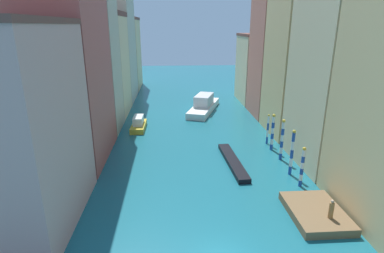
{
  "coord_description": "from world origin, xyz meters",
  "views": [
    {
      "loc": [
        -3.06,
        -15.89,
        14.35
      ],
      "look_at": [
        -0.39,
        23.25,
        1.5
      ],
      "focal_mm": 28.99,
      "sensor_mm": 36.0,
      "label": 1
    }
  ],
  "objects_px": {
    "mooring_pole_1": "(292,152)",
    "mooring_pole_4": "(268,129)",
    "mooring_pole_2": "(282,139)",
    "waterfront_dock": "(316,213)",
    "vaporetto_white": "(204,105)",
    "mooring_pole_0": "(302,166)",
    "motorboat_0": "(139,124)",
    "mooring_pole_3": "(273,132)",
    "person_on_dock": "(331,210)",
    "gondola_black": "(233,162)"
  },
  "relations": [
    {
      "from": "mooring_pole_3",
      "to": "mooring_pole_1",
      "type": "bearing_deg",
      "value": -91.46
    },
    {
      "from": "mooring_pole_1",
      "to": "mooring_pole_4",
      "type": "relative_size",
      "value": 1.22
    },
    {
      "from": "mooring_pole_1",
      "to": "person_on_dock",
      "type": "bearing_deg",
      "value": -91.01
    },
    {
      "from": "waterfront_dock",
      "to": "mooring_pole_4",
      "type": "bearing_deg",
      "value": 86.89
    },
    {
      "from": "mooring_pole_1",
      "to": "mooring_pole_3",
      "type": "relative_size",
      "value": 1.06
    },
    {
      "from": "mooring_pole_3",
      "to": "gondola_black",
      "type": "xyz_separation_m",
      "value": [
        -5.44,
        -3.71,
        -2.04
      ]
    },
    {
      "from": "mooring_pole_0",
      "to": "mooring_pole_2",
      "type": "relative_size",
      "value": 0.84
    },
    {
      "from": "waterfront_dock",
      "to": "person_on_dock",
      "type": "distance_m",
      "value": 1.67
    },
    {
      "from": "mooring_pole_1",
      "to": "motorboat_0",
      "type": "distance_m",
      "value": 22.85
    },
    {
      "from": "person_on_dock",
      "to": "motorboat_0",
      "type": "relative_size",
      "value": 0.29
    },
    {
      "from": "motorboat_0",
      "to": "mooring_pole_1",
      "type": "bearing_deg",
      "value": -43.17
    },
    {
      "from": "mooring_pole_3",
      "to": "motorboat_0",
      "type": "bearing_deg",
      "value": 151.78
    },
    {
      "from": "motorboat_0",
      "to": "person_on_dock",
      "type": "bearing_deg",
      "value": -55.58
    },
    {
      "from": "waterfront_dock",
      "to": "person_on_dock",
      "type": "bearing_deg",
      "value": -67.51
    },
    {
      "from": "waterfront_dock",
      "to": "vaporetto_white",
      "type": "distance_m",
      "value": 32.54
    },
    {
      "from": "waterfront_dock",
      "to": "motorboat_0",
      "type": "xyz_separation_m",
      "value": [
        -15.97,
        22.83,
        0.39
      ]
    },
    {
      "from": "mooring_pole_0",
      "to": "vaporetto_white",
      "type": "bearing_deg",
      "value": 102.84
    },
    {
      "from": "person_on_dock",
      "to": "vaporetto_white",
      "type": "relative_size",
      "value": 0.12
    },
    {
      "from": "gondola_black",
      "to": "motorboat_0",
      "type": "xyz_separation_m",
      "value": [
        -11.34,
        12.72,
        0.47
      ]
    },
    {
      "from": "person_on_dock",
      "to": "motorboat_0",
      "type": "xyz_separation_m",
      "value": [
        -16.47,
        24.03,
        -0.65
      ]
    },
    {
      "from": "person_on_dock",
      "to": "gondola_black",
      "type": "distance_m",
      "value": 12.47
    },
    {
      "from": "waterfront_dock",
      "to": "vaporetto_white",
      "type": "xyz_separation_m",
      "value": [
        -5.5,
        32.06,
        0.72
      ]
    },
    {
      "from": "mooring_pole_2",
      "to": "vaporetto_white",
      "type": "relative_size",
      "value": 0.37
    },
    {
      "from": "waterfront_dock",
      "to": "mooring_pole_1",
      "type": "relative_size",
      "value": 1.18
    },
    {
      "from": "mooring_pole_1",
      "to": "gondola_black",
      "type": "distance_m",
      "value": 6.38
    },
    {
      "from": "waterfront_dock",
      "to": "motorboat_0",
      "type": "height_order",
      "value": "motorboat_0"
    },
    {
      "from": "person_on_dock",
      "to": "mooring_pole_3",
      "type": "bearing_deg",
      "value": 88.79
    },
    {
      "from": "waterfront_dock",
      "to": "mooring_pole_0",
      "type": "bearing_deg",
      "value": 81.54
    },
    {
      "from": "mooring_pole_0",
      "to": "mooring_pole_4",
      "type": "height_order",
      "value": "mooring_pole_0"
    },
    {
      "from": "person_on_dock",
      "to": "gondola_black",
      "type": "xyz_separation_m",
      "value": [
        -5.12,
        11.31,
        -1.12
      ]
    },
    {
      "from": "motorboat_0",
      "to": "gondola_black",
      "type": "bearing_deg",
      "value": -48.27
    },
    {
      "from": "waterfront_dock",
      "to": "mooring_pole_2",
      "type": "height_order",
      "value": "mooring_pole_2"
    },
    {
      "from": "mooring_pole_2",
      "to": "mooring_pole_0",
      "type": "bearing_deg",
      "value": -92.1
    },
    {
      "from": "person_on_dock",
      "to": "mooring_pole_0",
      "type": "xyz_separation_m",
      "value": [
        0.21,
        6.01,
        0.65
      ]
    },
    {
      "from": "person_on_dock",
      "to": "motorboat_0",
      "type": "height_order",
      "value": "person_on_dock"
    },
    {
      "from": "waterfront_dock",
      "to": "mooring_pole_3",
      "type": "xyz_separation_m",
      "value": [
        0.82,
        13.82,
        1.96
      ]
    },
    {
      "from": "waterfront_dock",
      "to": "person_on_dock",
      "type": "height_order",
      "value": "person_on_dock"
    },
    {
      "from": "mooring_pole_0",
      "to": "person_on_dock",
      "type": "bearing_deg",
      "value": -92.05
    },
    {
      "from": "person_on_dock",
      "to": "mooring_pole_1",
      "type": "relative_size",
      "value": 0.32
    },
    {
      "from": "mooring_pole_1",
      "to": "mooring_pole_3",
      "type": "bearing_deg",
      "value": 88.54
    },
    {
      "from": "mooring_pole_1",
      "to": "mooring_pole_2",
      "type": "distance_m",
      "value": 3.68
    },
    {
      "from": "mooring_pole_4",
      "to": "vaporetto_white",
      "type": "height_order",
      "value": "mooring_pole_4"
    },
    {
      "from": "person_on_dock",
      "to": "mooring_pole_3",
      "type": "distance_m",
      "value": 15.06
    },
    {
      "from": "mooring_pole_2",
      "to": "gondola_black",
      "type": "height_order",
      "value": "mooring_pole_2"
    },
    {
      "from": "waterfront_dock",
      "to": "mooring_pole_0",
      "type": "xyz_separation_m",
      "value": [
        0.71,
        4.8,
        1.69
      ]
    },
    {
      "from": "mooring_pole_0",
      "to": "mooring_pole_2",
      "type": "xyz_separation_m",
      "value": [
        0.22,
        6.11,
        0.38
      ]
    },
    {
      "from": "mooring_pole_2",
      "to": "mooring_pole_1",
      "type": "bearing_deg",
      "value": -94.51
    },
    {
      "from": "mooring_pole_3",
      "to": "person_on_dock",
      "type": "bearing_deg",
      "value": -91.21
    },
    {
      "from": "mooring_pole_0",
      "to": "mooring_pole_1",
      "type": "relative_size",
      "value": 0.83
    },
    {
      "from": "mooring_pole_0",
      "to": "vaporetto_white",
      "type": "relative_size",
      "value": 0.31
    }
  ]
}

